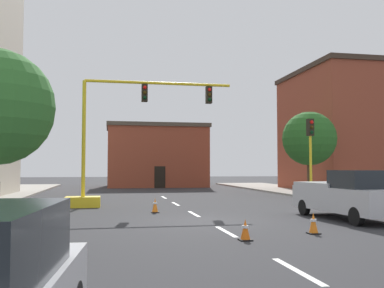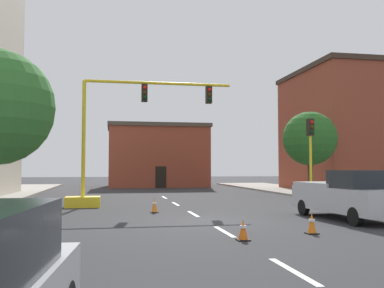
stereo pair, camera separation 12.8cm
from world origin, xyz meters
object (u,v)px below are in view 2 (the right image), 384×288
object	(u,v)px
traffic_light_pole_right	(311,142)
tree_right_mid	(310,139)
traffic_cone_roadside_b	(155,205)
traffic_cone_roadside_a	(312,224)
traffic_signal_gantry	(105,165)
pickup_truck_silver	(347,195)
traffic_cone_roadside_c	(243,230)

from	to	relation	value
traffic_light_pole_right	tree_right_mid	bearing A→B (deg)	64.78
traffic_cone_roadside_b	traffic_cone_roadside_a	bearing A→B (deg)	-59.80
tree_right_mid	traffic_cone_roadside_a	size ratio (longest dim) A/B	9.04
traffic_signal_gantry	pickup_truck_silver	bearing A→B (deg)	-38.22
traffic_cone_roadside_a	traffic_cone_roadside_b	world-z (taller)	traffic_cone_roadside_b
traffic_cone_roadside_a	traffic_cone_roadside_b	xyz separation A→B (m)	(-4.26, 7.33, 0.01)
tree_right_mid	traffic_cone_roadside_a	world-z (taller)	tree_right_mid
traffic_light_pole_right	traffic_cone_roadside_b	world-z (taller)	traffic_light_pole_right
traffic_cone_roadside_a	pickup_truck_silver	bearing A→B (deg)	46.16
traffic_cone_roadside_a	traffic_cone_roadside_b	size ratio (longest dim) A/B	0.96
tree_right_mid	traffic_cone_roadside_c	xyz separation A→B (m)	(-10.01, -16.54, -3.81)
traffic_signal_gantry	traffic_cone_roadside_c	distance (m)	12.53
traffic_cone_roadside_b	traffic_light_pole_right	bearing A→B (deg)	14.41
tree_right_mid	traffic_cone_roadside_c	distance (m)	19.70
pickup_truck_silver	traffic_cone_roadside_a	distance (m)	4.55
pickup_truck_silver	traffic_cone_roadside_b	distance (m)	8.46
pickup_truck_silver	traffic_cone_roadside_b	bearing A→B (deg)	151.05
pickup_truck_silver	traffic_cone_roadside_c	xyz separation A→B (m)	(-5.62, -4.05, -0.67)
traffic_light_pole_right	traffic_cone_roadside_b	xyz separation A→B (m)	(-8.89, -2.29, -3.19)
traffic_light_pole_right	traffic_cone_roadside_c	xyz separation A→B (m)	(-7.13, -10.42, -3.23)
tree_right_mid	pickup_truck_silver	xyz separation A→B (m)	(-4.39, -12.48, -3.14)
traffic_cone_roadside_b	traffic_cone_roadside_c	world-z (taller)	traffic_cone_roadside_b
traffic_signal_gantry	traffic_cone_roadside_c	world-z (taller)	traffic_signal_gantry
traffic_light_pole_right	traffic_cone_roadside_b	distance (m)	9.72
traffic_cone_roadside_a	traffic_cone_roadside_c	distance (m)	2.63
pickup_truck_silver	tree_right_mid	bearing A→B (deg)	70.62
tree_right_mid	traffic_cone_roadside_a	distance (m)	17.84
tree_right_mid	traffic_cone_roadside_b	distance (m)	14.95
traffic_light_pole_right	pickup_truck_silver	bearing A→B (deg)	-103.35
pickup_truck_silver	traffic_light_pole_right	bearing A→B (deg)	76.65
traffic_light_pole_right	traffic_signal_gantry	bearing A→B (deg)	173.54
traffic_cone_roadside_a	traffic_cone_roadside_c	xyz separation A→B (m)	(-2.51, -0.81, -0.03)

